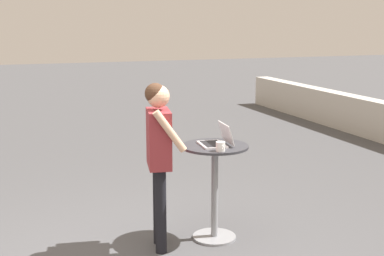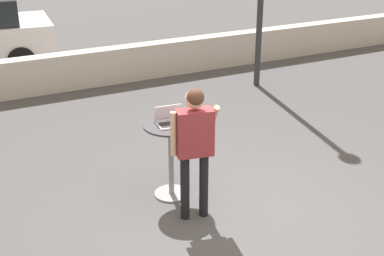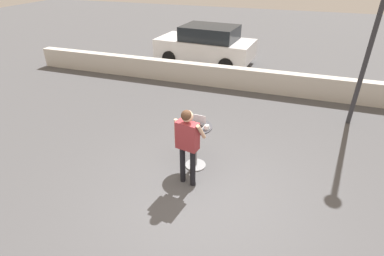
{
  "view_description": "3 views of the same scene",
  "coord_description": "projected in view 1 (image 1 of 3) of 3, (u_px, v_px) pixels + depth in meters",
  "views": [
    {
      "loc": [
        4.44,
        -1.12,
        2.25
      ],
      "look_at": [
        -0.27,
        0.6,
        1.24
      ],
      "focal_mm": 50.0,
      "sensor_mm": 36.0,
      "label": 1
    },
    {
      "loc": [
        -2.93,
        -4.69,
        3.62
      ],
      "look_at": [
        -0.36,
        0.47,
        1.11
      ],
      "focal_mm": 50.0,
      "sensor_mm": 36.0,
      "label": 2
    },
    {
      "loc": [
        1.22,
        -4.2,
        4.03
      ],
      "look_at": [
        -0.39,
        0.52,
        1.18
      ],
      "focal_mm": 28.0,
      "sensor_mm": 36.0,
      "label": 3
    }
  ],
  "objects": [
    {
      "name": "standing_person",
      "position": [
        159.0,
        145.0,
        5.18
      ],
      "size": [
        0.6,
        0.34,
        1.67
      ],
      "color": "black",
      "rests_on": "ground_plane"
    },
    {
      "name": "laptop",
      "position": [
        217.0,
        141.0,
        5.42
      ],
      "size": [
        0.37,
        0.33,
        0.22
      ],
      "color": "silver",
      "rests_on": "cafe_table"
    },
    {
      "name": "cafe_table",
      "position": [
        215.0,
        179.0,
        5.5
      ],
      "size": [
        0.69,
        0.69,
        1.0
      ],
      "color": "gray",
      "rests_on": "ground_plane"
    },
    {
      "name": "coffee_mug",
      "position": [
        221.0,
        146.0,
        5.18
      ],
      "size": [
        0.13,
        0.09,
        0.09
      ],
      "color": "white",
      "rests_on": "cafe_table"
    }
  ]
}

